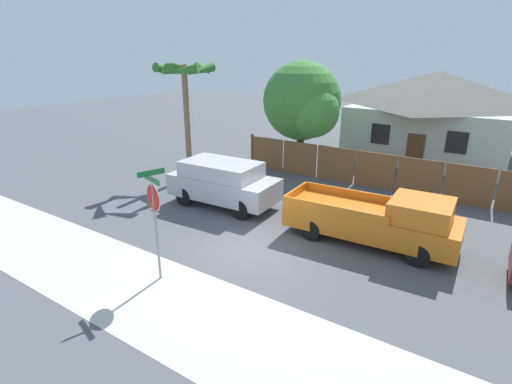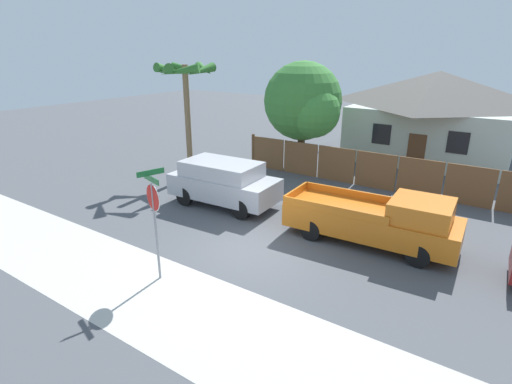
% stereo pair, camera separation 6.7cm
% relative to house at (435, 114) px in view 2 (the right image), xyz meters
% --- Properties ---
extents(ground_plane, '(80.00, 80.00, 0.00)m').
position_rel_house_xyz_m(ground_plane, '(-2.12, -15.81, -2.60)').
color(ground_plane, '#4C4F54').
extents(sidewalk_strip, '(36.00, 3.20, 0.01)m').
position_rel_house_xyz_m(sidewalk_strip, '(-2.12, -19.41, -2.60)').
color(sidewalk_strip, beige).
rests_on(sidewalk_strip, ground).
extents(wooden_fence, '(13.91, 0.12, 1.78)m').
position_rel_house_xyz_m(wooden_fence, '(-0.87, -7.50, -1.76)').
color(wooden_fence, brown).
rests_on(wooden_fence, ground).
extents(house, '(9.18, 7.74, 5.02)m').
position_rel_house_xyz_m(house, '(0.00, 0.00, 0.00)').
color(house, '#B2C1B7').
rests_on(house, ground).
extents(oak_tree, '(4.28, 4.08, 5.65)m').
position_rel_house_xyz_m(oak_tree, '(-5.19, -6.47, 0.91)').
color(oak_tree, brown).
rests_on(oak_tree, ground).
extents(palm_tree, '(2.75, 2.96, 5.59)m').
position_rel_house_xyz_m(palm_tree, '(-9.21, -11.04, 2.20)').
color(palm_tree, brown).
rests_on(palm_tree, ground).
extents(red_suv, '(4.59, 2.21, 1.86)m').
position_rel_house_xyz_m(red_suv, '(-5.37, -13.17, -1.59)').
color(red_suv, '#B7B7BC').
rests_on(red_suv, ground).
extents(orange_pickup, '(5.67, 2.18, 1.80)m').
position_rel_house_xyz_m(orange_pickup, '(1.07, -13.16, -1.74)').
color(orange_pickup, orange).
rests_on(orange_pickup, ground).
extents(stop_sign, '(0.82, 0.74, 3.21)m').
position_rel_house_xyz_m(stop_sign, '(-3.34, -18.69, -0.43)').
color(stop_sign, gray).
rests_on(stop_sign, ground).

